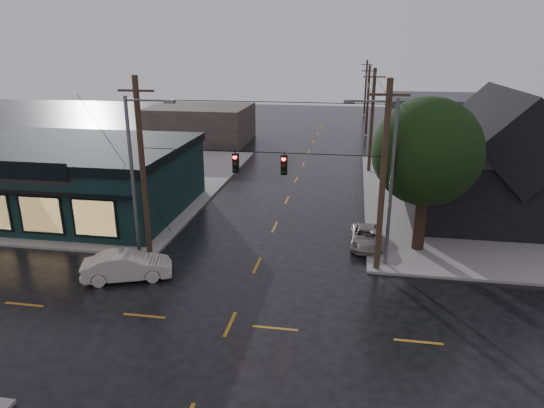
% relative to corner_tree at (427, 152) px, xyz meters
% --- Properties ---
extents(ground_plane, '(160.00, 160.00, 0.00)m').
position_rel_corner_tree_xyz_m(ground_plane, '(-8.99, -9.63, -5.94)').
color(ground_plane, black).
extents(sidewalk_nw, '(28.00, 28.00, 0.15)m').
position_rel_corner_tree_xyz_m(sidewalk_nw, '(-28.99, 10.37, -5.86)').
color(sidewalk_nw, gray).
rests_on(sidewalk_nw, ground).
extents(pizza_shop, '(16.30, 12.34, 4.90)m').
position_rel_corner_tree_xyz_m(pizza_shop, '(-23.99, 3.31, -3.38)').
color(pizza_shop, black).
rests_on(pizza_shop, ground).
extents(ne_building, '(12.60, 11.60, 8.75)m').
position_rel_corner_tree_xyz_m(ne_building, '(6.01, 7.37, -1.47)').
color(ne_building, black).
rests_on(ne_building, ground).
extents(corner_tree, '(6.10, 6.10, 8.88)m').
position_rel_corner_tree_xyz_m(corner_tree, '(0.00, 0.00, 0.00)').
color(corner_tree, black).
rests_on(corner_tree, ground).
extents(utility_pole_nw, '(2.00, 0.32, 10.15)m').
position_rel_corner_tree_xyz_m(utility_pole_nw, '(-15.49, -3.13, -5.94)').
color(utility_pole_nw, black).
rests_on(utility_pole_nw, ground).
extents(utility_pole_ne, '(2.00, 0.32, 10.15)m').
position_rel_corner_tree_xyz_m(utility_pole_ne, '(-2.49, -3.13, -5.94)').
color(utility_pole_ne, black).
rests_on(utility_pole_ne, ground).
extents(utility_pole_far_a, '(2.00, 0.32, 9.65)m').
position_rel_corner_tree_xyz_m(utility_pole_far_a, '(-2.49, 18.37, -5.94)').
color(utility_pole_far_a, black).
rests_on(utility_pole_far_a, ground).
extents(utility_pole_far_b, '(2.00, 0.32, 9.15)m').
position_rel_corner_tree_xyz_m(utility_pole_far_b, '(-2.49, 38.37, -5.94)').
color(utility_pole_far_b, black).
rests_on(utility_pole_far_b, ground).
extents(utility_pole_far_c, '(2.00, 0.32, 9.15)m').
position_rel_corner_tree_xyz_m(utility_pole_far_c, '(-2.49, 58.37, -5.94)').
color(utility_pole_far_c, black).
rests_on(utility_pole_far_c, ground).
extents(span_signal_assembly, '(13.00, 0.48, 1.23)m').
position_rel_corner_tree_xyz_m(span_signal_assembly, '(-8.90, -3.13, -0.24)').
color(span_signal_assembly, black).
rests_on(span_signal_assembly, ground).
extents(streetlight_nw, '(5.40, 0.30, 9.15)m').
position_rel_corner_tree_xyz_m(streetlight_nw, '(-15.79, -3.83, -5.94)').
color(streetlight_nw, slate).
rests_on(streetlight_nw, ground).
extents(streetlight_ne, '(5.40, 0.30, 9.15)m').
position_rel_corner_tree_xyz_m(streetlight_ne, '(-1.99, -2.43, -5.94)').
color(streetlight_ne, slate).
rests_on(streetlight_ne, ground).
extents(bg_building_west, '(12.00, 10.00, 4.40)m').
position_rel_corner_tree_xyz_m(bg_building_west, '(-22.99, 30.37, -3.74)').
color(bg_building_west, '#372D28').
rests_on(bg_building_west, ground).
extents(bg_building_east, '(14.00, 12.00, 5.60)m').
position_rel_corner_tree_xyz_m(bg_building_east, '(7.01, 35.37, -3.14)').
color(bg_building_east, '#28292D').
rests_on(bg_building_east, ground).
extents(sedan_cream, '(4.76, 3.06, 1.48)m').
position_rel_corner_tree_xyz_m(sedan_cream, '(-15.31, -6.35, -5.20)').
color(sedan_cream, '#BAB4A3').
rests_on(sedan_cream, ground).
extents(suv_silver, '(1.87, 4.00, 1.11)m').
position_rel_corner_tree_xyz_m(suv_silver, '(-2.99, 0.20, -5.39)').
color(suv_silver, gray).
rests_on(suv_silver, ground).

